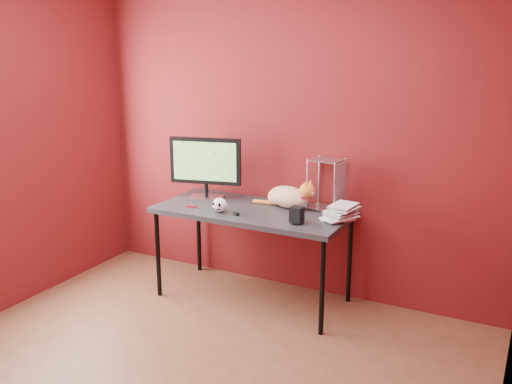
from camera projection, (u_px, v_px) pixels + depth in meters
The scene contains 11 objects.
room at pixel (157, 151), 2.99m from camera, with size 3.52×3.52×2.61m.
desk at pixel (253, 215), 4.42m from camera, with size 1.50×0.70×0.75m.
monitor at pixel (205, 165), 4.61m from camera, with size 0.58×0.25×0.51m.
cat at pixel (289, 197), 4.42m from camera, with size 0.54×0.28×0.25m.
skull_mug at pixel (220, 205), 4.31m from camera, with size 0.11×0.11×0.11m.
speaker at pixel (297, 216), 4.04m from camera, with size 0.11×0.11×0.12m.
book_stack at pixel (336, 129), 4.03m from camera, with size 0.26×0.27×1.31m.
wire_rack at pixel (326, 184), 4.36m from camera, with size 0.25×0.21×0.40m.
pocket_knife at pixel (191, 206), 4.45m from camera, with size 0.08×0.02×0.02m, color maroon.
black_gadget at pixel (236, 214), 4.24m from camera, with size 0.05×0.03×0.02m, color black.
washer at pixel (198, 211), 4.34m from camera, with size 0.04×0.04×0.00m, color #A4A4A8.
Camera 1 is at (1.81, -2.38, 2.00)m, focal length 40.00 mm.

